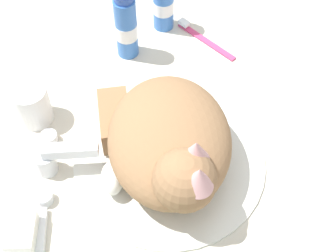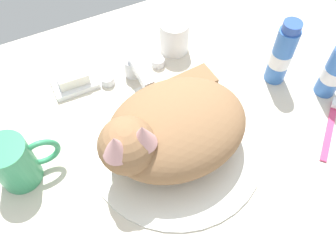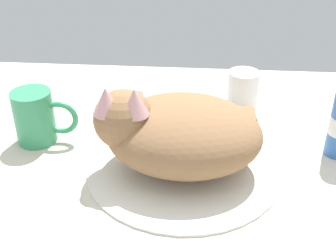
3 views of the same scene
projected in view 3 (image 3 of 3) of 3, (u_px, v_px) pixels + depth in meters
The scene contains 8 objects.
ground_plane at pixel (183, 175), 74.41cm from camera, with size 110.00×82.50×3.00cm, color beige.
sink_basin at pixel (183, 166), 73.40cm from camera, with size 31.85×31.85×0.92cm, color silver.
faucet at pixel (188, 100), 88.29cm from camera, with size 14.35×10.70×6.23cm.
cat at pixel (176, 131), 70.30cm from camera, with size 26.35×21.37×14.86cm.
coffee_mug at pixel (36, 117), 78.44cm from camera, with size 11.43×7.01×9.70cm.
rinse_cup at pixel (243, 89), 90.62cm from camera, with size 6.28×6.28×7.43cm.
soap_dish at pixel (131, 99), 93.56cm from camera, with size 9.00×6.40×1.20cm, color white.
soap_bar at pixel (131, 91), 92.62cm from camera, with size 6.08×4.25×2.49cm, color white.
Camera 3 is at (2.08, -59.61, 43.81)cm, focal length 47.57 mm.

